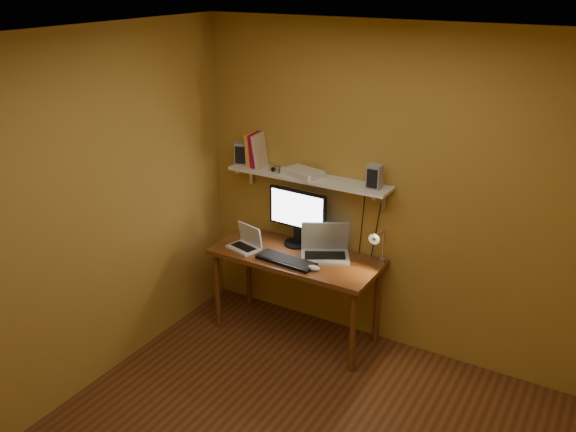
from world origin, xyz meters
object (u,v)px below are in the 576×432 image
Objects in this scene: keyboard at (286,261)px; speaker_left at (242,153)px; desk at (296,264)px; wall_shelf at (308,178)px; mouse at (314,268)px; speaker_right at (375,177)px; desk_lamp at (378,243)px; monitor at (297,215)px; router at (303,173)px; shelf_camera at (275,169)px; netbook at (247,242)px; laptop at (325,247)px.

keyboard is 1.01m from speaker_left.
wall_shelf is (0.00, 0.19, 0.69)m from desk.
speaker_right reaches higher than mouse.
desk is at bearing -169.19° from desk_lamp.
wall_shelf reaches higher than monitor.
mouse is at bearing -54.81° from wall_shelf.
shelf_camera is at bearing -170.41° from router.
speaker_right is (1.00, 0.28, 0.66)m from netbook.
netbook is (-0.42, -0.09, 0.14)m from desk.
wall_shelf is 3.73× the size of desk_lamp.
wall_shelf is 0.35m from monitor.
keyboard is at bearing -83.03° from router.
netbook is 0.61× the size of keyboard.
monitor is 0.44m from keyboard.
speaker_left is at bearing 178.73° from router.
wall_shelf is 7.34× the size of speaker_left.
laptop is at bearing -21.27° from wall_shelf.
desk_lamp is 1.22× the size of router.
speaker_right is 0.62m from router.
wall_shelf is at bearing 7.35° from monitor.
laptop is 1.54× the size of router.
netbook is (-0.33, -0.28, -0.22)m from monitor.
desk is 2.82× the size of keyboard.
router is (-0.04, 0.18, 0.74)m from desk.
keyboard is 2.60× the size of speaker_left.
netbook is at bearing -121.97° from shelf_camera.
netbook is (-0.63, -0.20, -0.02)m from laptop.
keyboard is at bearing -157.08° from laptop.
shelf_camera is (-0.94, 0.01, 0.45)m from desk_lamp.
keyboard is at bearing 5.99° from netbook.
desk is at bearing 93.68° from keyboard.
desk_lamp is 0.83m from router.
mouse is 0.85m from speaker_right.
speaker_left is 0.60m from router.
keyboard is at bearing -45.89° from shelf_camera.
keyboard is at bearing -151.69° from speaker_right.
router is at bearing 178.58° from speaker_right.
speaker_right is (0.37, 0.07, 0.64)m from laptop.
speaker_right is at bearing 3.33° from shelf_camera.
mouse is 1.01× the size of shelf_camera.
laptop is 0.95× the size of keyboard.
laptop is 0.35m from keyboard.
laptop reaches higher than desk.
mouse is 0.53m from desk_lamp.
laptop is 1.57× the size of netbook.
shelf_camera is (-0.28, -0.06, 0.05)m from wall_shelf.
shelf_camera is at bearing 148.31° from laptop.
shelf_camera reaches higher than keyboard.
keyboard is 1.32× the size of desk_lamp.
netbook is 2.87× the size of mouse.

